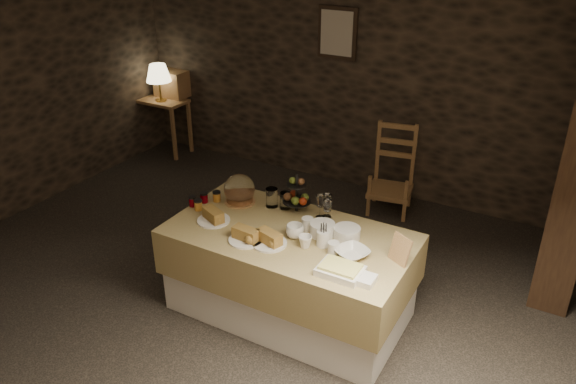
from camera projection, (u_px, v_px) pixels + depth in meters
The scene contains 27 objects.
ground_plane at pixel (224, 292), 4.82m from camera, with size 5.50×5.00×0.01m, color black.
room_shell at pixel (213, 119), 4.11m from camera, with size 5.52×5.02×2.60m.
buffet_table at pixel (289, 267), 4.40m from camera, with size 1.87×0.99×0.74m.
console_table at pixel (162, 109), 7.34m from camera, with size 0.68×0.39×0.73m.
table_lamp at pixel (158, 73), 7.06m from camera, with size 0.32×0.32×0.47m.
wine_rack at pixel (172, 84), 7.32m from camera, with size 0.42×0.26×0.34m, color olive.
chair at pixel (393, 173), 5.97m from camera, with size 0.51×0.50×0.74m.
framed_picture at pixel (337, 33), 6.01m from camera, with size 0.45×0.04×0.55m.
plate_stack_a at pixel (322, 229), 4.21m from camera, with size 0.19×0.19×0.10m, color white.
plate_stack_b at pixel (347, 233), 4.18m from camera, with size 0.20×0.20×0.09m, color white.
cutlery_holder at pixel (323, 238), 4.07m from camera, with size 0.10×0.10×0.12m, color white.
cup_a at pixel (295, 231), 4.18m from camera, with size 0.13×0.13×0.11m, color white.
cup_b at pixel (305, 242), 4.06m from camera, with size 0.10×0.10×0.09m, color white.
mug_c at pixel (307, 224), 4.29m from camera, with size 0.09×0.09×0.10m, color white.
mug_d at pixel (333, 248), 3.99m from camera, with size 0.08×0.08×0.09m, color white.
bowl at pixel (352, 253), 3.96m from camera, with size 0.23×0.23×0.06m, color white.
cake_dome at pixel (239, 191), 4.66m from camera, with size 0.26×0.26×0.26m.
fruit_stand at pixel (297, 197), 4.51m from camera, with size 0.23×0.23×0.33m.
bread_platter_left at pixel (213, 217), 4.40m from camera, with size 0.26×0.26×0.11m.
bread_platter_center at pixel (246, 236), 4.14m from camera, with size 0.26×0.26×0.11m.
bread_platter_right at pixel (269, 239), 4.10m from camera, with size 0.26×0.26×0.11m.
jam_jars at pixel (203, 201), 4.65m from camera, with size 0.18×0.26×0.07m.
tart_dish at pixel (340, 270), 3.76m from camera, with size 0.30×0.22×0.07m.
square_dish at pixel (364, 279), 3.69m from camera, with size 0.14×0.14×0.04m, color white.
menu_frame at pixel (400, 251), 3.87m from camera, with size 0.17×0.02×0.22m, color olive.
storage_jar_a at pixel (272, 197), 4.60m from camera, with size 0.10×0.10×0.16m, color white.
storage_jar_b at pixel (285, 200), 4.58m from camera, with size 0.09×0.09×0.14m, color white.
Camera 1 is at (2.41, -3.13, 2.94)m, focal length 35.00 mm.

